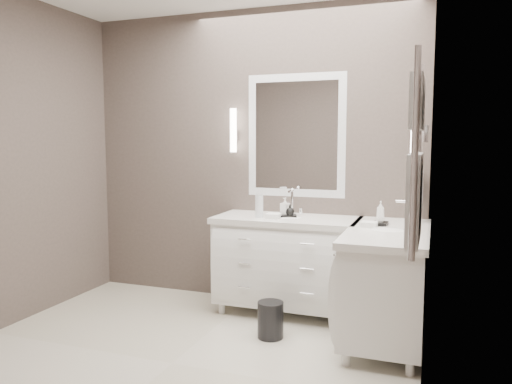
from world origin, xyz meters
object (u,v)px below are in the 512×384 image
(vanity_back, at_px, (287,258))
(towel_ladder, at_px, (416,166))
(vanity_right, at_px, (387,278))
(waste_bin, at_px, (270,320))

(vanity_back, xyz_separation_m, towel_ladder, (1.10, -1.63, 0.91))
(vanity_right, distance_m, waste_bin, 0.94)
(vanity_back, bearing_deg, waste_bin, -86.01)
(vanity_back, height_order, vanity_right, same)
(waste_bin, bearing_deg, vanity_back, 93.99)
(vanity_back, bearing_deg, vanity_right, -20.38)
(towel_ladder, relative_size, waste_bin, 3.21)
(vanity_back, relative_size, waste_bin, 4.43)
(vanity_right, xyz_separation_m, waste_bin, (-0.83, -0.25, -0.35))
(vanity_back, distance_m, waste_bin, 0.67)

